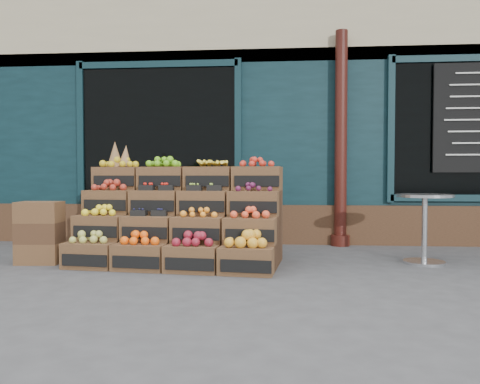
{
  "coord_description": "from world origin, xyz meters",
  "views": [
    {
      "loc": [
        0.27,
        -5.04,
        1.05
      ],
      "look_at": [
        -0.2,
        0.7,
        0.85
      ],
      "focal_mm": 35.0,
      "sensor_mm": 36.0,
      "label": 1
    }
  ],
  "objects": [
    {
      "name": "shopkeeper",
      "position": [
        -1.78,
        2.93,
        1.03
      ],
      "size": [
        0.77,
        0.52,
        2.06
      ],
      "primitive_type": "imported",
      "rotation": [
        0.0,
        0.0,
        3.18
      ],
      "color": "#14471B",
      "rests_on": "ground"
    },
    {
      "name": "spare_crates",
      "position": [
        -2.58,
        0.32,
        0.37
      ],
      "size": [
        0.52,
        0.38,
        0.74
      ],
      "rotation": [
        0.0,
        0.0,
        0.08
      ],
      "color": "brown",
      "rests_on": "ground"
    },
    {
      "name": "crate_display",
      "position": [
        -0.92,
        0.52,
        0.46
      ],
      "size": [
        2.5,
        1.4,
        1.5
      ],
      "rotation": [
        0.0,
        0.0,
        -0.1
      ],
      "color": "brown",
      "rests_on": "ground"
    },
    {
      "name": "bistro_table",
      "position": [
        2.01,
        0.67,
        0.52
      ],
      "size": [
        0.66,
        0.66,
        0.83
      ],
      "rotation": [
        0.0,
        0.0,
        -0.18
      ],
      "color": "#B0B3B7",
      "rests_on": "ground"
    },
    {
      "name": "ground",
      "position": [
        0.0,
        0.0,
        0.0
      ],
      "size": [
        60.0,
        60.0,
        0.0
      ],
      "primitive_type": "plane",
      "color": "#414144",
      "rests_on": "ground"
    },
    {
      "name": "shop_facade",
      "position": [
        0.0,
        5.11,
        2.4
      ],
      "size": [
        12.0,
        6.24,
        4.8
      ],
      "color": "black",
      "rests_on": "ground"
    }
  ]
}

